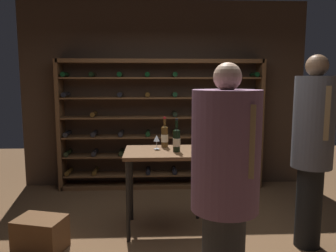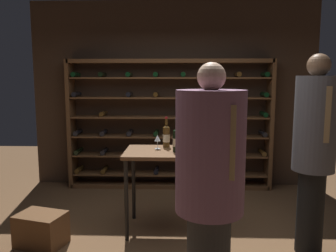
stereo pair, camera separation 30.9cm
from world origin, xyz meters
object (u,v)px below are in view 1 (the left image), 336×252
at_px(person_guest_plum_blouse, 312,143).
at_px(wine_glass_stemmed_right, 157,139).
at_px(tasting_table, 166,161).
at_px(wine_crate, 41,234).
at_px(wine_glass_stemmed_center, 198,143).
at_px(wine_bottle_black_capsule, 165,136).
at_px(wine_rack, 161,125).
at_px(person_guest_blue_shirt, 225,180).
at_px(wine_bottle_amber_reserve, 177,140).

distance_m(person_guest_plum_blouse, wine_glass_stemmed_right, 1.67).
height_order(tasting_table, wine_crate, tasting_table).
height_order(wine_crate, wine_glass_stemmed_center, wine_glass_stemmed_center).
height_order(tasting_table, person_guest_plum_blouse, person_guest_plum_blouse).
bearing_deg(wine_glass_stemmed_center, wine_bottle_black_capsule, 136.74).
height_order(wine_rack, wine_bottle_black_capsule, wine_rack).
xyz_separation_m(person_guest_plum_blouse, wine_glass_stemmed_right, (-1.57, 0.56, -0.05)).
xyz_separation_m(person_guest_blue_shirt, wine_bottle_black_capsule, (-0.38, 1.62, 0.05)).
height_order(wine_bottle_black_capsule, wine_bottle_amber_reserve, wine_bottle_amber_reserve).
bearing_deg(tasting_table, person_guest_plum_blouse, -17.67).
bearing_deg(wine_bottle_amber_reserve, wine_glass_stemmed_center, -15.39).
height_order(person_guest_plum_blouse, wine_bottle_black_capsule, person_guest_plum_blouse).
bearing_deg(wine_glass_stemmed_right, wine_glass_stemmed_center, -25.53).
bearing_deg(person_guest_plum_blouse, tasting_table, 168.95).
xyz_separation_m(tasting_table, wine_crate, (-1.30, -0.43, -0.64)).
distance_m(person_guest_blue_shirt, wine_glass_stemmed_center, 1.29).
relative_size(wine_crate, wine_glass_stemmed_center, 3.17).
relative_size(tasting_table, person_guest_blue_shirt, 0.50).
distance_m(tasting_table, wine_bottle_black_capsule, 0.33).
bearing_deg(wine_glass_stemmed_right, wine_bottle_black_capsule, 50.36).
distance_m(wine_rack, wine_bottle_amber_reserve, 1.65).
height_order(wine_bottle_black_capsule, wine_glass_stemmed_right, wine_bottle_black_capsule).
bearing_deg(wine_glass_stemmed_center, wine_glass_stemmed_right, 154.47).
height_order(wine_rack, person_guest_blue_shirt, wine_rack).
bearing_deg(wine_bottle_amber_reserve, person_guest_plum_blouse, -16.85).
bearing_deg(wine_glass_stemmed_center, wine_bottle_amber_reserve, 164.61).
bearing_deg(wine_bottle_amber_reserve, wine_bottle_black_capsule, 114.62).
xyz_separation_m(wine_bottle_black_capsule, wine_bottle_amber_reserve, (0.12, -0.27, 0.00)).
bearing_deg(wine_crate, wine_bottle_amber_reserve, 14.74).
xyz_separation_m(person_guest_plum_blouse, wine_bottle_amber_reserve, (-1.35, 0.41, -0.03)).
bearing_deg(tasting_table, wine_glass_stemmed_center, -19.34).
bearing_deg(wine_bottle_black_capsule, wine_glass_stemmed_right, -129.64).
bearing_deg(person_guest_blue_shirt, person_guest_plum_blouse, 67.81).
relative_size(person_guest_plum_blouse, wine_bottle_amber_reserve, 5.29).
xyz_separation_m(wine_glass_stemmed_center, wine_glass_stemmed_right, (-0.45, 0.22, 0.01)).
height_order(tasting_table, wine_glass_stemmed_center, wine_glass_stemmed_center).
relative_size(wine_bottle_amber_reserve, wine_glass_stemmed_right, 2.26).
height_order(wine_bottle_black_capsule, wine_glass_stemmed_center, wine_bottle_black_capsule).
distance_m(wine_rack, person_guest_blue_shirt, 3.02).
bearing_deg(wine_rack, wine_glass_stemmed_center, -78.07).
height_order(tasting_table, wine_glass_stemmed_right, wine_glass_stemmed_right).
bearing_deg(wine_rack, wine_bottle_black_capsule, -89.75).
height_order(person_guest_blue_shirt, wine_bottle_black_capsule, person_guest_blue_shirt).
height_order(person_guest_blue_shirt, wine_crate, person_guest_blue_shirt).
relative_size(wine_rack, person_guest_plum_blouse, 1.63).
height_order(wine_crate, wine_bottle_amber_reserve, wine_bottle_amber_reserve).
bearing_deg(tasting_table, wine_rack, 90.34).
xyz_separation_m(tasting_table, wine_bottle_amber_reserve, (0.12, -0.06, 0.26)).
bearing_deg(tasting_table, wine_bottle_black_capsule, 90.94).
bearing_deg(wine_crate, tasting_table, 18.43).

